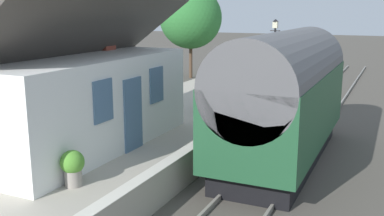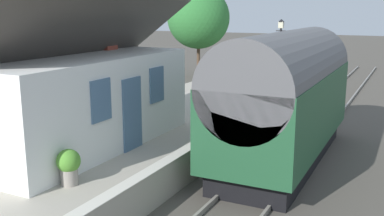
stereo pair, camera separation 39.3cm
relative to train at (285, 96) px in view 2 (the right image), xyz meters
name	(u,v)px [view 2 (the right image)]	position (x,y,z in m)	size (l,w,h in m)	color
ground_plane	(272,144)	(1.77, 0.90, -2.21)	(160.00, 160.00, 0.00)	#4C473F
platform	(182,120)	(1.77, 4.74, -1.72)	(32.00, 5.68, 0.99)	#A39B8C
platform_edge_coping	(243,115)	(1.77, 2.08, -1.22)	(32.00, 0.36, 0.02)	beige
rail_near	(315,148)	(1.77, -0.72, -2.14)	(52.00, 0.08, 0.14)	gray
rail_far	(276,143)	(1.77, 0.72, -2.14)	(52.00, 0.08, 0.14)	gray
train	(285,96)	(0.00, 0.00, 0.00)	(8.58, 2.73, 4.32)	black
station_building	(65,95)	(-3.99, 5.69, 0.25)	(7.83, 4.63, 5.42)	white
bench_platform_end	(242,85)	(5.85, 3.61, -0.75)	(1.41, 0.48, 0.88)	#26727F
bench_mid_platform	(212,98)	(2.23, 3.62, -0.75)	(1.41, 0.48, 0.88)	#26727F
planter_corner_building	(150,94)	(2.27, 6.60, -0.85)	(0.38, 0.38, 0.75)	teal
planter_edge_far	(69,165)	(-6.66, 3.27, -0.75)	(0.55, 0.55, 0.86)	gray
planter_under_sign	(287,78)	(10.10, 2.53, -0.94)	(1.06, 0.32, 0.60)	#9E5138
planter_edge_near	(223,76)	(8.54, 5.74, -0.82)	(0.49, 0.49, 0.79)	gray
lamp_post_platform	(280,40)	(8.09, 2.45, 1.26)	(0.32, 0.50, 3.55)	black
station_sign_board	(281,62)	(9.85, 2.83, -0.04)	(0.96, 0.06, 1.57)	black
tree_far_right	(199,18)	(15.80, 10.72, 2.20)	(4.71, 4.51, 6.66)	#4C3828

